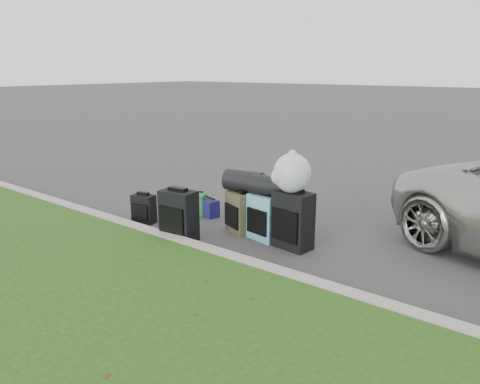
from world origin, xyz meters
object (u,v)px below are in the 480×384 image
Objects in this scene: suitcase_olive at (240,212)px; suitcase_large_black_right at (293,220)px; tote_green at (196,204)px; tote_navy at (210,208)px; suitcase_large_black_left at (179,216)px; suitcase_small_black at (144,209)px; suitcase_teal at (264,217)px.

suitcase_large_black_right reaches higher than suitcase_olive.
tote_green is at bearing 178.93° from suitcase_large_black_right.
suitcase_large_black_left is at bearing -56.78° from tote_navy.
suitcase_large_black_left reaches higher than suitcase_olive.
tote_green is (-0.66, 1.03, -0.19)m from suitcase_large_black_left.
suitcase_teal is at bearing 3.02° from suitcase_small_black.
tote_green is 1.24× the size of tote_navy.
tote_navy is at bearing 41.29° from suitcase_small_black.
suitcase_small_black is 1.30× the size of tote_green.
suitcase_small_black is 1.98m from suitcase_teal.
tote_navy is (0.61, 0.86, -0.08)m from suitcase_small_black.
tote_green is at bearing 115.61° from suitcase_large_black_left.
suitcase_teal is (0.91, 0.77, -0.04)m from suitcase_large_black_left.
tote_navy is (-0.84, 0.28, -0.16)m from suitcase_olive.
suitcase_teal is at bearing -176.02° from suitcase_large_black_right.
suitcase_large_black_left reaches higher than suitcase_teal.
suitcase_olive is (0.47, 0.79, -0.06)m from suitcase_large_black_left.
suitcase_small_black is 0.74× the size of suitcase_olive.
suitcase_small_black is at bearing -136.98° from suitcase_olive.
suitcase_olive is at bearing 52.67° from suitcase_large_black_left.
suitcase_teal reaches higher than tote_green.
suitcase_large_black_left is at bearing -81.77° from tote_green.
tote_green is (0.33, 0.82, -0.05)m from suitcase_small_black.
suitcase_olive is 0.90m from tote_navy.
suitcase_teal is at bearing 18.09° from suitcase_olive.
suitcase_large_black_right is 2.80× the size of tote_navy.
tote_navy is at bearing 102.53° from suitcase_large_black_left.
suitcase_small_black is at bearing -111.33° from tote_navy.
tote_navy is at bearing -177.23° from suitcase_olive.
suitcase_teal is at bearing 0.68° from tote_navy.
tote_navy is (0.28, 0.04, -0.03)m from tote_green.
suitcase_large_black_right is at bearing 18.10° from suitcase_olive.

